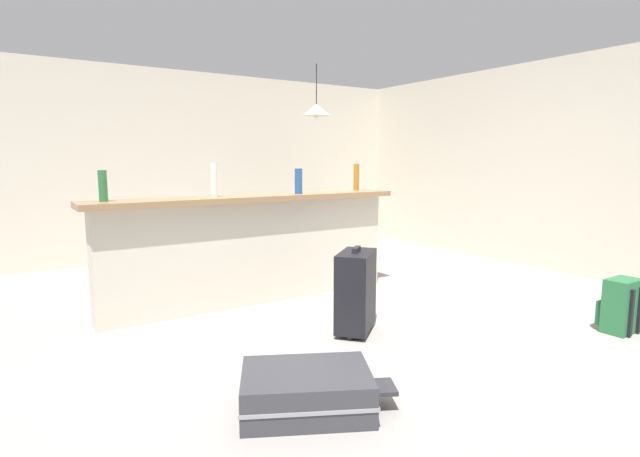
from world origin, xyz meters
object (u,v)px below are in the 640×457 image
(backpack_green, at_px, (620,306))
(suitcase_upright_black, at_px, (356,290))
(bottle_white, at_px, (214,180))
(suitcase_flat_charcoal, at_px, (307,391))
(dining_chair_near_partition, at_px, (339,227))
(dining_table, at_px, (321,212))
(pendant_lamp, at_px, (316,110))
(bottle_blue, at_px, (298,181))
(bottle_green, at_px, (103,186))
(bottle_amber, at_px, (356,177))

(backpack_green, distance_m, suitcase_upright_black, 2.05)
(bottle_white, distance_m, suitcase_flat_charcoal, 2.26)
(dining_chair_near_partition, relative_size, suitcase_upright_black, 1.39)
(dining_table, xyz_separation_m, backpack_green, (0.46, -3.51, -0.44))
(pendant_lamp, xyz_separation_m, backpack_green, (0.55, -3.49, -1.74))
(dining_table, distance_m, backpack_green, 3.57)
(suitcase_upright_black, bearing_deg, backpack_green, -33.17)
(bottle_blue, height_order, dining_table, bottle_blue)
(suitcase_flat_charcoal, bearing_deg, bottle_green, 106.63)
(bottle_green, relative_size, suitcase_flat_charcoal, 0.28)
(dining_table, bearing_deg, suitcase_flat_charcoal, -124.49)
(bottle_green, height_order, dining_table, bottle_green)
(bottle_green, xyz_separation_m, dining_table, (2.81, 1.19, -0.48))
(bottle_amber, xyz_separation_m, backpack_green, (0.76, -2.38, -0.94))
(pendant_lamp, bearing_deg, dining_chair_near_partition, -89.31)
(dining_chair_near_partition, xyz_separation_m, suitcase_flat_charcoal, (-2.13, -2.70, -0.41))
(bottle_white, relative_size, suitcase_upright_black, 0.45)
(dining_table, distance_m, pendant_lamp, 1.30)
(suitcase_flat_charcoal, bearing_deg, dining_table, 55.51)
(suitcase_flat_charcoal, bearing_deg, bottle_amber, 47.44)
(bottle_blue, bearing_deg, bottle_green, 176.94)
(bottle_white, distance_m, dining_table, 2.34)
(bottle_amber, bearing_deg, bottle_green, -178.77)
(dining_table, distance_m, dining_chair_near_partition, 0.53)
(bottle_white, bearing_deg, bottle_blue, -3.22)
(bottle_green, bearing_deg, dining_table, 22.88)
(bottle_blue, height_order, dining_chair_near_partition, bottle_blue)
(bottle_blue, distance_m, backpack_green, 2.88)
(dining_chair_near_partition, bearing_deg, bottle_amber, -109.60)
(bottle_white, height_order, suitcase_flat_charcoal, bottle_white)
(suitcase_flat_charcoal, distance_m, backpack_green, 2.69)
(bottle_amber, height_order, suitcase_upright_black, bottle_amber)
(bottle_amber, relative_size, suitcase_upright_black, 0.42)
(dining_table, relative_size, dining_chair_near_partition, 1.18)
(bottle_blue, bearing_deg, bottle_amber, 10.28)
(bottle_blue, height_order, backpack_green, bottle_blue)
(bottle_white, bearing_deg, suitcase_flat_charcoal, -98.06)
(dining_chair_near_partition, distance_m, pendant_lamp, 1.51)
(bottle_blue, height_order, pendant_lamp, pendant_lamp)
(bottle_white, xyz_separation_m, suitcase_flat_charcoal, (-0.28, -1.98, -1.04))
(bottle_green, height_order, suitcase_flat_charcoal, bottle_green)
(bottle_white, height_order, dining_chair_near_partition, bottle_white)
(bottle_blue, relative_size, suitcase_flat_charcoal, 0.27)
(pendant_lamp, height_order, suitcase_flat_charcoal, pendant_lamp)
(bottle_white, relative_size, dining_table, 0.27)
(pendant_lamp, bearing_deg, bottle_white, -146.70)
(backpack_green, bearing_deg, bottle_blue, 125.01)
(bottle_green, height_order, bottle_white, bottle_white)
(bottle_green, relative_size, backpack_green, 0.58)
(bottle_blue, distance_m, dining_table, 1.75)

